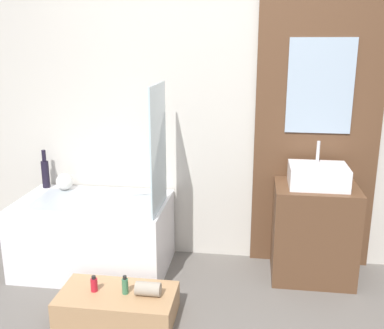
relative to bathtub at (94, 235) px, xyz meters
name	(u,v)px	position (x,y,z in m)	size (l,w,h in m)	color
wall_tiled_back	(212,100)	(0.87, 0.40, 1.02)	(4.20, 0.06, 2.60)	beige
wall_wood_accent	(319,102)	(1.68, 0.35, 1.02)	(0.93, 0.04, 2.60)	brown
bathtub	(94,235)	(0.00, 0.00, 0.00)	(1.15, 0.70, 0.56)	white
glass_shower_screen	(158,148)	(0.54, -0.08, 0.73)	(0.01, 0.49, 0.90)	silver
wooden_step_bench	(118,305)	(0.37, -0.62, -0.20)	(0.75, 0.40, 0.18)	#A87F56
vanity_cabinet	(314,232)	(1.68, 0.10, 0.08)	(0.60, 0.45, 0.72)	brown
sink	(318,176)	(1.68, 0.10, 0.52)	(0.41, 0.32, 0.32)	white
vase_tall_dark	(45,172)	(-0.49, 0.27, 0.41)	(0.06, 0.06, 0.32)	black
vase_round_light	(64,182)	(-0.32, 0.23, 0.35)	(0.14, 0.14, 0.14)	silver
bottle_soap_primary	(94,284)	(0.22, -0.62, -0.06)	(0.04, 0.04, 0.11)	#B21928
bottle_soap_secondary	(125,286)	(0.43, -0.62, -0.05)	(0.04, 0.04, 0.12)	#38704C
towel_roll	(148,289)	(0.58, -0.62, -0.06)	(0.09, 0.09, 0.16)	gray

